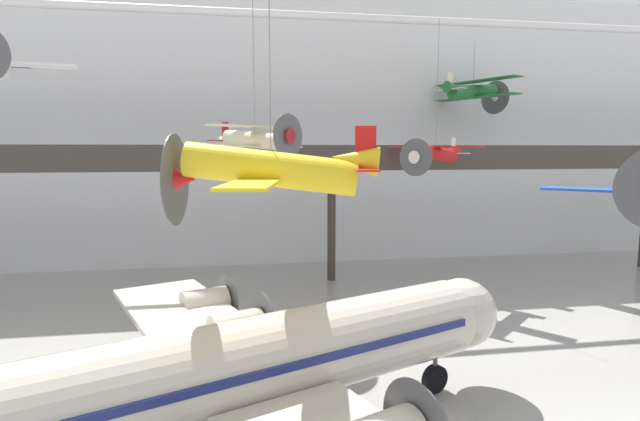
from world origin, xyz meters
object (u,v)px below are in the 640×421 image
Objects in this scene: suspended_plane_red_highwing at (436,153)px; suspended_plane_green_biplane at (473,91)px; airliner_silver_main at (234,369)px; suspended_plane_yellow_lowwing at (271,170)px; suspended_plane_cream_biplane at (255,139)px.

suspended_plane_green_biplane reaches higher than suspended_plane_red_highwing.
suspended_plane_yellow_lowwing reaches higher than airliner_silver_main.
suspended_plane_yellow_lowwing is at bearing 14.41° from suspended_plane_red_highwing.
airliner_silver_main is 2.95× the size of suspended_plane_cream_biplane.
airliner_silver_main is 17.20m from suspended_plane_cream_biplane.
suspended_plane_green_biplane is (20.25, 11.63, 4.64)m from suspended_plane_cream_biplane.
suspended_plane_red_highwing reaches higher than airliner_silver_main.
airliner_silver_main is 24.90m from suspended_plane_red_highwing.
suspended_plane_green_biplane is at bearing 28.51° from airliner_silver_main.
suspended_plane_cream_biplane is (1.39, 14.98, 8.32)m from airliner_silver_main.
airliner_silver_main is at bearing -49.30° from suspended_plane_cream_biplane.
suspended_plane_cream_biplane is 1.18× the size of suspended_plane_green_biplane.
suspended_plane_green_biplane is at bearing -118.29° from suspended_plane_yellow_lowwing.
suspended_plane_cream_biplane is 23.81m from suspended_plane_green_biplane.
suspended_plane_red_highwing is at bearing 60.78° from suspended_plane_cream_biplane.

